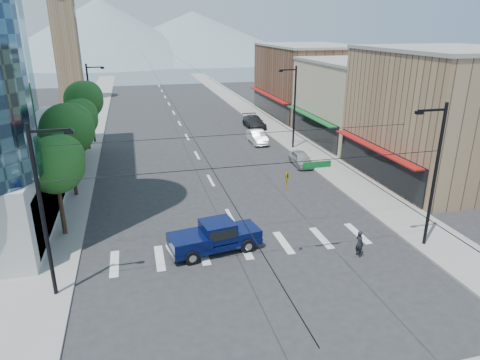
% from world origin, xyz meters
% --- Properties ---
extents(ground, '(160.00, 160.00, 0.00)m').
position_xyz_m(ground, '(0.00, 0.00, 0.00)').
color(ground, '#28282B').
rests_on(ground, ground).
extents(sidewalk_left, '(4.00, 120.00, 0.15)m').
position_xyz_m(sidewalk_left, '(-12.00, 40.00, 0.07)').
color(sidewalk_left, gray).
rests_on(sidewalk_left, ground).
extents(sidewalk_right, '(4.00, 120.00, 0.15)m').
position_xyz_m(sidewalk_right, '(12.00, 40.00, 0.07)').
color(sidewalk_right, gray).
rests_on(sidewalk_right, ground).
extents(shop_near, '(12.00, 14.00, 11.00)m').
position_xyz_m(shop_near, '(20.00, 10.00, 5.50)').
color(shop_near, '#8C6B4C').
rests_on(shop_near, ground).
extents(shop_mid, '(12.00, 14.00, 9.00)m').
position_xyz_m(shop_mid, '(20.00, 24.00, 4.50)').
color(shop_mid, tan).
rests_on(shop_mid, ground).
extents(shop_far, '(12.00, 18.00, 10.00)m').
position_xyz_m(shop_far, '(20.00, 40.00, 5.00)').
color(shop_far, brown).
rests_on(shop_far, ground).
extents(clock_tower, '(4.80, 4.80, 20.40)m').
position_xyz_m(clock_tower, '(-16.50, 62.00, 10.64)').
color(clock_tower, '#8C6B4C').
rests_on(clock_tower, ground).
extents(mountain_left, '(80.00, 80.00, 22.00)m').
position_xyz_m(mountain_left, '(-15.00, 150.00, 11.00)').
color(mountain_left, gray).
rests_on(mountain_left, ground).
extents(mountain_right, '(90.00, 90.00, 18.00)m').
position_xyz_m(mountain_right, '(20.00, 160.00, 9.00)').
color(mountain_right, gray).
rests_on(mountain_right, ground).
extents(tree_near, '(3.65, 3.64, 6.71)m').
position_xyz_m(tree_near, '(-11.07, 6.10, 4.99)').
color(tree_near, black).
rests_on(tree_near, ground).
extents(tree_midnear, '(4.09, 4.09, 7.52)m').
position_xyz_m(tree_midnear, '(-11.07, 13.10, 5.59)').
color(tree_midnear, black).
rests_on(tree_midnear, ground).
extents(tree_midfar, '(3.65, 3.64, 6.71)m').
position_xyz_m(tree_midfar, '(-11.07, 20.10, 4.99)').
color(tree_midfar, black).
rests_on(tree_midfar, ground).
extents(tree_far, '(4.09, 4.09, 7.52)m').
position_xyz_m(tree_far, '(-11.07, 27.10, 5.59)').
color(tree_far, black).
rests_on(tree_far, ground).
extents(signal_rig, '(21.80, 0.20, 9.00)m').
position_xyz_m(signal_rig, '(0.19, -1.00, 4.64)').
color(signal_rig, black).
rests_on(signal_rig, ground).
extents(lamp_pole_nw, '(2.00, 0.25, 9.00)m').
position_xyz_m(lamp_pole_nw, '(-10.67, 30.00, 4.94)').
color(lamp_pole_nw, black).
rests_on(lamp_pole_nw, ground).
extents(lamp_pole_ne, '(2.00, 0.25, 9.00)m').
position_xyz_m(lamp_pole_ne, '(10.67, 22.00, 4.94)').
color(lamp_pole_ne, black).
rests_on(lamp_pole_ne, ground).
extents(pickup_truck, '(5.89, 2.89, 1.91)m').
position_xyz_m(pickup_truck, '(-2.05, 1.58, 1.00)').
color(pickup_truck, '#081140').
rests_on(pickup_truck, ground).
extents(pedestrian, '(0.50, 0.66, 1.65)m').
position_xyz_m(pedestrian, '(6.20, -1.13, 0.82)').
color(pedestrian, black).
rests_on(pedestrian, ground).
extents(parked_car_near, '(1.79, 4.06, 1.36)m').
position_xyz_m(parked_car_near, '(9.40, 16.11, 0.68)').
color(parked_car_near, '#B7B8BC').
rests_on(parked_car_near, ground).
extents(parked_car_mid, '(1.61, 4.54, 1.49)m').
position_xyz_m(parked_car_mid, '(7.60, 25.28, 0.75)').
color(parked_car_mid, white).
rests_on(parked_car_mid, ground).
extents(parked_car_far, '(2.25, 5.47, 1.58)m').
position_xyz_m(parked_car_far, '(9.40, 32.83, 0.79)').
color(parked_car_far, '#28282A').
rests_on(parked_car_far, ground).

